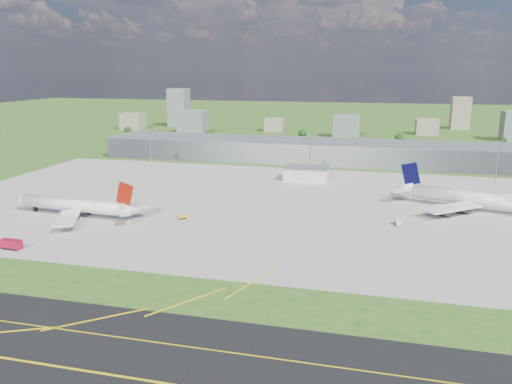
% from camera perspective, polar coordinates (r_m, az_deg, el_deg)
% --- Properties ---
extents(ground, '(1400.00, 1400.00, 0.00)m').
position_cam_1_polar(ground, '(357.27, 5.31, 3.13)').
color(ground, '#2A531A').
rests_on(ground, ground).
extents(taxiway, '(1400.00, 60.00, 0.06)m').
position_cam_1_polar(taxiway, '(121.06, -14.88, -19.76)').
color(taxiway, black).
rests_on(taxiway, ground).
extents(apron, '(360.00, 190.00, 0.08)m').
position_cam_1_polar(apron, '(249.81, 3.76, -1.52)').
color(apron, '#9A988C').
rests_on(apron, ground).
extents(terminal, '(300.00, 42.00, 15.00)m').
position_cam_1_polar(terminal, '(370.61, 5.69, 4.68)').
color(terminal, gray).
rests_on(terminal, ground).
extents(ops_building, '(26.00, 16.00, 8.00)m').
position_cam_1_polar(ops_building, '(306.54, 5.76, 2.09)').
color(ops_building, silver).
rests_on(ops_building, ground).
extents(mast_west, '(3.50, 2.00, 25.90)m').
position_cam_1_polar(mast_west, '(350.52, -11.99, 5.61)').
color(mast_west, gray).
rests_on(mast_west, ground).
extents(mast_center, '(3.50, 2.00, 25.90)m').
position_cam_1_polar(mast_center, '(318.74, 6.21, 5.03)').
color(mast_center, gray).
rests_on(mast_center, ground).
extents(mast_east, '(3.50, 2.00, 25.90)m').
position_cam_1_polar(mast_east, '(323.31, 25.95, 3.84)').
color(mast_east, gray).
rests_on(mast_east, ground).
extents(airliner_red_twin, '(66.77, 51.86, 18.31)m').
position_cam_1_polar(airliner_red_twin, '(243.94, -19.80, -1.53)').
color(airliner_red_twin, white).
rests_on(airliner_red_twin, ground).
extents(airliner_blue_quad, '(76.01, 58.07, 20.56)m').
position_cam_1_polar(airliner_blue_quad, '(261.00, 24.27, -0.78)').
color(airliner_blue_quad, white).
rests_on(airliner_blue_quad, ground).
extents(fire_truck, '(8.42, 3.59, 3.66)m').
position_cam_1_polar(fire_truck, '(210.49, -26.19, -5.41)').
color(fire_truck, maroon).
rests_on(fire_truck, ground).
extents(tug_yellow, '(4.36, 3.81, 1.87)m').
position_cam_1_polar(tug_yellow, '(228.91, -8.43, -2.84)').
color(tug_yellow, yellow).
rests_on(tug_yellow, ground).
extents(van_white_near, '(3.13, 5.33, 2.55)m').
position_cam_1_polar(van_white_near, '(226.30, 15.89, -3.34)').
color(van_white_near, silver).
rests_on(van_white_near, ground).
extents(van_white_far, '(5.09, 3.89, 2.40)m').
position_cam_1_polar(van_white_far, '(256.95, 20.16, -1.65)').
color(van_white_far, white).
rests_on(van_white_far, ground).
extents(bldg_far_w, '(24.00, 20.00, 18.00)m').
position_cam_1_polar(bldg_far_w, '(587.06, -13.91, 7.87)').
color(bldg_far_w, gray).
rests_on(bldg_far_w, ground).
extents(bldg_w, '(28.00, 22.00, 24.00)m').
position_cam_1_polar(bldg_w, '(535.67, -7.25, 7.95)').
color(bldg_w, slate).
rests_on(bldg_w, ground).
extents(bldg_cw, '(20.00, 18.00, 14.00)m').
position_cam_1_polar(bldg_cw, '(551.93, 2.13, 7.70)').
color(bldg_cw, gray).
rests_on(bldg_cw, ground).
extents(bldg_c, '(26.00, 20.00, 22.00)m').
position_cam_1_polar(bldg_c, '(511.24, 10.32, 7.44)').
color(bldg_c, slate).
rests_on(bldg_c, ground).
extents(bldg_ce, '(22.00, 24.00, 16.00)m').
position_cam_1_polar(bldg_ce, '(552.47, 18.95, 7.07)').
color(bldg_ce, gray).
rests_on(bldg_ce, ground).
extents(bldg_tall_w, '(22.00, 20.00, 44.00)m').
position_cam_1_polar(bldg_tall_w, '(605.12, -8.81, 9.51)').
color(bldg_tall_w, slate).
rests_on(bldg_tall_w, ground).
extents(bldg_tall_e, '(20.00, 18.00, 36.00)m').
position_cam_1_polar(bldg_tall_e, '(615.55, 22.31, 8.35)').
color(bldg_tall_e, gray).
rests_on(bldg_tall_e, ground).
extents(tree_far_w, '(7.20, 7.20, 8.80)m').
position_cam_1_polar(tree_far_w, '(534.22, -14.46, 6.87)').
color(tree_far_w, '#382314').
rests_on(tree_far_w, ground).
extents(tree_w, '(6.75, 6.75, 8.25)m').
position_cam_1_polar(tree_w, '(493.55, -5.41, 6.66)').
color(tree_w, '#382314').
rests_on(tree_w, ground).
extents(tree_c, '(8.10, 8.10, 9.90)m').
position_cam_1_polar(tree_c, '(486.38, 5.32, 6.68)').
color(tree_c, '#382314').
rests_on(tree_c, ground).
extents(tree_e, '(7.65, 7.65, 9.35)m').
position_cam_1_polar(tree_e, '(476.50, 16.04, 6.01)').
color(tree_e, '#382314').
rests_on(tree_e, ground).
extents(tree_far_e, '(6.30, 6.30, 7.70)m').
position_cam_1_polar(tree_far_e, '(498.11, 26.42, 5.31)').
color(tree_far_e, '#382314').
rests_on(tree_far_e, ground).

